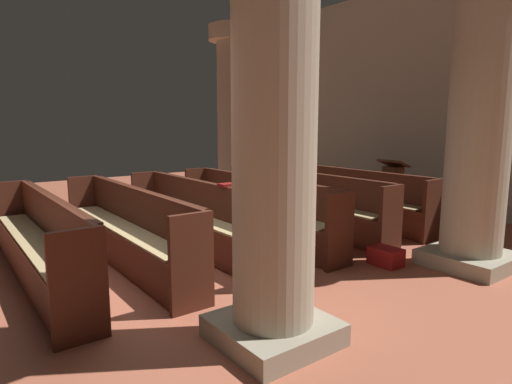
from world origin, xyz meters
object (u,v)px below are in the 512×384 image
(pew_row_2, at_px, (254,207))
(pillar_aisle_side, at_px, (481,106))
(pew_row_4, at_px, (126,225))
(pew_row_3, at_px, (197,215))
(kneeler_box_red, at_px, (386,256))
(lectern, at_px, (392,194))
(hymn_book, at_px, (227,185))
(pillar_far_side, at_px, (234,114))
(pew_row_5, at_px, (38,238))
(pew_row_1, at_px, (303,200))
(pew_row_0, at_px, (344,194))
(pillar_aisle_rear, at_px, (274,96))

(pew_row_2, relative_size, pillar_aisle_side, 0.95)
(pew_row_2, distance_m, pew_row_4, 1.97)
(pew_row_3, relative_size, kneeler_box_red, 9.32)
(lectern, xyz_separation_m, hymn_book, (0.14, -3.68, 0.49))
(hymn_book, bearing_deg, pillar_far_side, 144.50)
(pew_row_5, bearing_deg, pillar_far_side, 120.51)
(pew_row_4, bearing_deg, pillar_aisle_side, 51.97)
(kneeler_box_red, bearing_deg, pew_row_3, -142.05)
(pew_row_2, relative_size, pew_row_4, 1.00)
(kneeler_box_red, bearing_deg, pew_row_2, -164.39)
(pew_row_1, height_order, lectern, lectern)
(pew_row_0, height_order, pillar_far_side, pillar_far_side)
(pew_row_3, distance_m, hymn_book, 0.69)
(pew_row_1, distance_m, pillar_far_side, 2.94)
(pillar_aisle_rear, relative_size, kneeler_box_red, 9.86)
(pew_row_2, bearing_deg, pillar_far_side, 151.86)
(pew_row_0, bearing_deg, hymn_book, -80.13)
(pew_row_2, height_order, hymn_book, hymn_book)
(pew_row_4, height_order, pillar_aisle_side, pillar_aisle_side)
(pew_row_3, distance_m, pew_row_4, 0.98)
(pew_row_0, relative_size, pillar_aisle_rear, 0.95)
(pew_row_2, height_order, pillar_far_side, pillar_far_side)
(pew_row_3, relative_size, pillar_aisle_side, 0.95)
(pew_row_2, relative_size, hymn_book, 16.86)
(pew_row_0, distance_m, pew_row_1, 0.98)
(pillar_aisle_side, bearing_deg, pew_row_0, 166.45)
(pillar_far_side, xyz_separation_m, hymn_book, (3.02, -2.15, -0.97))
(hymn_book, xyz_separation_m, kneeler_box_red, (1.48, 1.34, -0.84))
(pew_row_5, bearing_deg, kneeler_box_red, 60.68)
(pew_row_1, distance_m, pillar_aisle_side, 2.98)
(pew_row_1, height_order, pillar_far_side, pillar_far_side)
(pillar_far_side, height_order, pillar_aisle_rear, same)
(pew_row_3, height_order, hymn_book, hymn_book)
(pew_row_3, relative_size, pew_row_5, 1.00)
(pew_row_3, relative_size, pillar_far_side, 0.95)
(pew_row_3, relative_size, pillar_aisle_rear, 0.95)
(pew_row_4, distance_m, hymn_book, 1.34)
(pew_row_0, height_order, hymn_book, hymn_book)
(pew_row_0, height_order, pew_row_1, same)
(pew_row_0, xyz_separation_m, pew_row_3, (0.00, -2.95, 0.00))
(pillar_far_side, xyz_separation_m, lectern, (2.88, 1.53, -1.47))
(kneeler_box_red, bearing_deg, lectern, 124.74)
(pillar_far_side, distance_m, pillar_aisle_rear, 5.99)
(pew_row_3, distance_m, pillar_far_side, 3.74)
(pillar_aisle_rear, xyz_separation_m, kneeler_box_red, (-0.62, 2.29, -1.81))
(pew_row_3, bearing_deg, pillar_aisle_side, 41.94)
(kneeler_box_red, bearing_deg, pillar_aisle_rear, -74.76)
(lectern, bearing_deg, hymn_book, -87.86)
(pew_row_1, distance_m, kneeler_box_red, 2.05)
(lectern, bearing_deg, pew_row_4, -94.04)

